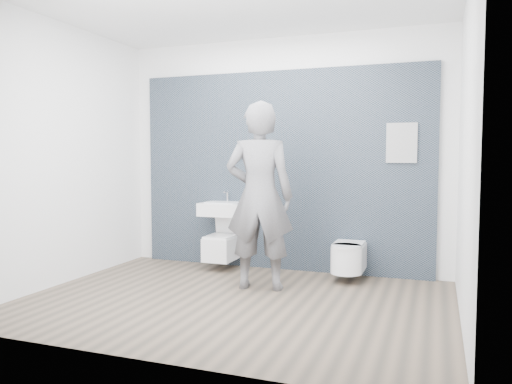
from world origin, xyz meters
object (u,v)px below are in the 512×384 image
(washbasin, at_px, (223,209))
(toilet_square, at_px, (222,246))
(toilet_rounded, at_px, (348,257))
(visitor, at_px, (259,196))

(washbasin, bearing_deg, toilet_square, -90.00)
(toilet_square, bearing_deg, washbasin, 90.00)
(washbasin, bearing_deg, toilet_rounded, -3.39)
(toilet_rounded, relative_size, visitor, 0.30)
(washbasin, relative_size, visitor, 0.27)
(toilet_rounded, bearing_deg, toilet_square, 177.95)
(visitor, bearing_deg, toilet_rounded, -151.95)
(toilet_square, bearing_deg, visitor, -43.47)
(washbasin, bearing_deg, visitor, -44.93)
(washbasin, xyz_separation_m, visitor, (0.73, -0.73, 0.23))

